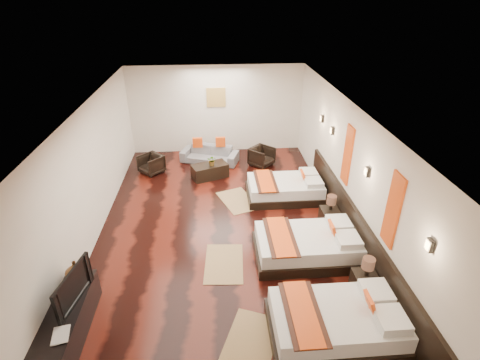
{
  "coord_description": "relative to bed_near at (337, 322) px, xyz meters",
  "views": [
    {
      "loc": [
        -0.14,
        -6.75,
        4.94
      ],
      "look_at": [
        0.42,
        0.47,
        1.1
      ],
      "focal_mm": 27.63,
      "sensor_mm": 36.0,
      "label": 1
    }
  ],
  "objects": [
    {
      "name": "floor",
      "position": [
        -1.7,
        2.83,
        -0.27
      ],
      "size": [
        5.5,
        9.5,
        0.01
      ],
      "primitive_type": "cube",
      "color": "black",
      "rests_on": "ground"
    },
    {
      "name": "ceiling",
      "position": [
        -1.7,
        2.83,
        2.53
      ],
      "size": [
        5.5,
        9.5,
        0.01
      ],
      "primitive_type": "cube",
      "color": "white",
      "rests_on": "floor"
    },
    {
      "name": "back_wall",
      "position": [
        -1.7,
        7.58,
        1.13
      ],
      "size": [
        5.5,
        0.01,
        2.8
      ],
      "primitive_type": "cube",
      "color": "silver",
      "rests_on": "floor"
    },
    {
      "name": "left_wall",
      "position": [
        -4.45,
        2.83,
        1.13
      ],
      "size": [
        0.01,
        9.5,
        2.8
      ],
      "primitive_type": "cube",
      "color": "silver",
      "rests_on": "floor"
    },
    {
      "name": "right_wall",
      "position": [
        1.05,
        2.83,
        1.13
      ],
      "size": [
        0.01,
        9.5,
        2.8
      ],
      "primitive_type": "cube",
      "color": "silver",
      "rests_on": "floor"
    },
    {
      "name": "headboard_panel",
      "position": [
        1.01,
        2.03,
        0.18
      ],
      "size": [
        0.08,
        6.6,
        0.9
      ],
      "primitive_type": "cube",
      "color": "black",
      "rests_on": "floor"
    },
    {
      "name": "bed_near",
      "position": [
        0.0,
        0.0,
        0.0
      ],
      "size": [
        2.07,
        1.3,
        0.79
      ],
      "color": "black",
      "rests_on": "floor"
    },
    {
      "name": "bed_mid",
      "position": [
        0.0,
        1.92,
        0.0
      ],
      "size": [
        2.09,
        1.31,
        0.8
      ],
      "color": "black",
      "rests_on": "floor"
    },
    {
      "name": "bed_far",
      "position": [
        -0.0,
        4.32,
        -0.02
      ],
      "size": [
        1.95,
        1.22,
        0.74
      ],
      "color": "black",
      "rests_on": "floor"
    },
    {
      "name": "nightstand_a",
      "position": [
        0.75,
        0.81,
        0.01
      ],
      "size": [
        0.41,
        0.41,
        0.81
      ],
      "color": "black",
      "rests_on": "floor"
    },
    {
      "name": "nightstand_b",
      "position": [
        0.75,
        2.95,
        0.01
      ],
      "size": [
        0.4,
        0.4,
        0.8
      ],
      "color": "black",
      "rests_on": "floor"
    },
    {
      "name": "jute_mat_near",
      "position": [
        -1.37,
        -0.06,
        -0.26
      ],
      "size": [
        1.14,
        1.39,
        0.01
      ],
      "primitive_type": "cube",
      "rotation": [
        0.0,
        0.0,
        -0.38
      ],
      "color": "#9B7B4F",
      "rests_on": "floor"
    },
    {
      "name": "jute_mat_mid",
      "position": [
        -1.71,
        1.82,
        -0.26
      ],
      "size": [
        0.83,
        1.25,
        0.01
      ],
      "primitive_type": "cube",
      "rotation": [
        0.0,
        0.0,
        -0.07
      ],
      "color": "#9B7B4F",
      "rests_on": "floor"
    },
    {
      "name": "jute_mat_far",
      "position": [
        -1.26,
        4.22,
        -0.26
      ],
      "size": [
        1.12,
        1.39,
        0.01
      ],
      "primitive_type": "cube",
      "rotation": [
        0.0,
        0.0,
        0.36
      ],
      "color": "#9B7B4F",
      "rests_on": "floor"
    },
    {
      "name": "tv_console",
      "position": [
        -4.2,
        0.31,
        0.0
      ],
      "size": [
        0.5,
        1.8,
        0.55
      ],
      "primitive_type": "cube",
      "color": "black",
      "rests_on": "floor"
    },
    {
      "name": "tv",
      "position": [
        -4.15,
        0.5,
        0.57
      ],
      "size": [
        0.33,
        1.01,
        0.58
      ],
      "primitive_type": "imported",
      "rotation": [
        0.0,
        0.0,
        1.37
      ],
      "color": "black",
      "rests_on": "tv_console"
    },
    {
      "name": "book",
      "position": [
        -4.2,
        -0.19,
        0.29
      ],
      "size": [
        0.29,
        0.35,
        0.03
      ],
      "primitive_type": "imported",
      "rotation": [
        0.0,
        0.0,
        0.19
      ],
      "color": "black",
      "rests_on": "tv_console"
    },
    {
      "name": "figurine",
      "position": [
        -4.2,
        0.99,
        0.46
      ],
      "size": [
        0.36,
        0.36,
        0.37
      ],
      "primitive_type": "imported",
      "rotation": [
        0.0,
        0.0,
        0.04
      ],
      "color": "brown",
      "rests_on": "tv_console"
    },
    {
      "name": "sofa",
      "position": [
        -1.96,
        6.66,
        -0.02
      ],
      "size": [
        1.88,
        1.21,
        0.51
      ],
      "primitive_type": "imported",
      "rotation": [
        0.0,
        0.0,
        -0.33
      ],
      "color": "slate",
      "rests_on": "floor"
    },
    {
      "name": "armchair_left",
      "position": [
        -3.67,
        6.01,
        0.01
      ],
      "size": [
        0.86,
        0.86,
        0.56
      ],
      "primitive_type": "imported",
      "rotation": [
        0.0,
        0.0,
        -0.8
      ],
      "color": "black",
      "rests_on": "floor"
    },
    {
      "name": "armchair_right",
      "position": [
        -0.37,
        6.27,
        0.02
      ],
      "size": [
        0.9,
        0.9,
        0.59
      ],
      "primitive_type": "imported",
      "rotation": [
        0.0,
        0.0,
        0.81
      ],
      "color": "black",
      "rests_on": "floor"
    },
    {
      "name": "coffee_table",
      "position": [
        -1.96,
        5.61,
        -0.07
      ],
      "size": [
        1.11,
        0.83,
        0.4
      ],
      "primitive_type": "cube",
      "rotation": [
        0.0,
        0.0,
        0.38
      ],
      "color": "black",
      "rests_on": "floor"
    },
    {
      "name": "table_plant",
      "position": [
        -1.89,
        5.56,
        0.28
      ],
      "size": [
        0.31,
        0.28,
        0.29
      ],
      "primitive_type": "imported",
      "rotation": [
        0.0,
        0.0,
        -0.22
      ],
      "color": "#26551C",
      "rests_on": "coffee_table"
    },
    {
      "name": "orange_panel_a",
      "position": [
        1.03,
        0.93,
        1.43
      ],
      "size": [
        0.04,
        0.4,
        1.3
      ],
      "primitive_type": "cube",
      "color": "#D86014",
      "rests_on": "right_wall"
    },
    {
      "name": "orange_panel_b",
      "position": [
        1.03,
        3.13,
        1.43
      ],
      "size": [
        0.04,
        0.4,
        1.3
      ],
      "primitive_type": "cube",
      "color": "#D86014",
      "rests_on": "right_wall"
    },
    {
      "name": "sconce_near",
      "position": [
        1.01,
        -0.17,
        1.58
      ],
      "size": [
        0.07,
        0.12,
        0.18
      ],
      "color": "black",
      "rests_on": "right_wall"
    },
    {
      "name": "sconce_mid",
      "position": [
        1.01,
        2.03,
        1.58
      ],
      "size": [
        0.07,
        0.12,
        0.18
      ],
      "color": "black",
      "rests_on": "right_wall"
    },
    {
      "name": "sconce_far",
      "position": [
        1.01,
        4.23,
        1.58
      ],
      "size": [
        0.07,
        0.12,
        0.18
      ],
      "color": "black",
      "rests_on": "right_wall"
    },
    {
      "name": "sconce_lounge",
      "position": [
        1.01,
        5.13,
        1.58
      ],
      "size": [
        0.07,
        0.12,
        0.18
      ],
      "color": "black",
      "rests_on": "right_wall"
    },
    {
      "name": "gold_artwork",
      "position": [
        -1.7,
        7.56,
        1.53
      ],
      "size": [
        0.6,
        0.04,
        0.6
      ],
      "primitive_type": "cube",
      "color": "#AD873F",
      "rests_on": "back_wall"
    }
  ]
}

